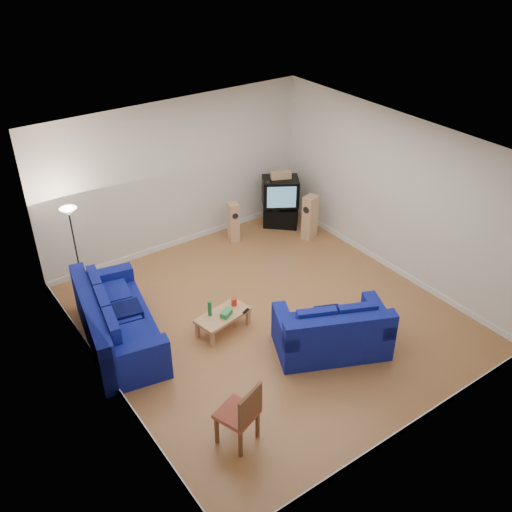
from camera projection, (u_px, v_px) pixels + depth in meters
room at (270, 244)px, 9.51m from camera, size 6.01×6.51×3.21m
sofa_three_seat at (115, 325)px, 9.55m from camera, size 1.51×2.64×0.96m
sofa_loveseat at (332, 334)px, 9.38m from camera, size 2.08×1.68×0.91m
coffee_table at (223, 317)px, 9.86m from camera, size 1.03×0.64×0.35m
bottle at (210, 308)px, 9.73m from camera, size 0.08×0.08×0.29m
tissue_box at (226, 313)px, 9.77m from camera, size 0.27×0.23×0.10m
red_canister at (234, 302)px, 10.01m from camera, size 0.11×0.11×0.14m
remote at (246, 311)px, 9.89m from camera, size 0.16×0.11×0.02m
tv_stand at (281, 216)px, 13.14m from camera, size 0.85×0.84×0.47m
av_receiver at (281, 205)px, 13.00m from camera, size 0.58×0.54×0.11m
television at (280, 191)px, 12.76m from camera, size 0.99×0.92×0.62m
centre_speaker at (281, 175)px, 12.58m from camera, size 0.48×0.35×0.16m
speaker_left at (234, 222)px, 12.46m from camera, size 0.27×0.31×0.90m
speaker_right at (310, 217)px, 12.52m from camera, size 0.35×0.30×1.02m
floor_lamp at (71, 224)px, 10.19m from camera, size 0.31×0.31×1.81m
dining_chair at (242, 413)px, 7.63m from camera, size 0.63×0.63×1.03m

